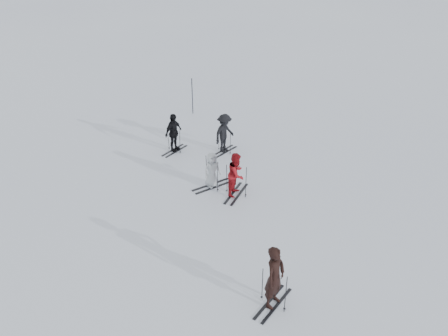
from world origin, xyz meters
name	(u,v)px	position (x,y,z in m)	size (l,w,h in m)	color
ground	(218,202)	(0.00, 0.00, 0.00)	(120.00, 120.00, 0.00)	silver
skier_near_dark	(275,278)	(2.74, -4.75, 0.98)	(0.72, 0.47, 1.97)	black
skier_red	(236,175)	(0.55, 0.77, 0.90)	(0.87, 0.68, 1.79)	maroon
skier_grey	(212,170)	(-0.53, 1.13, 0.75)	(0.73, 0.48, 1.50)	#B3B9BD
skier_uphill_left	(174,133)	(-3.10, 3.90, 0.93)	(1.09, 0.45, 1.86)	black
skier_uphill_far	(224,134)	(-0.75, 4.38, 0.94)	(1.21, 0.69, 1.87)	black
skis_near_dark	(274,288)	(2.74, -4.75, 0.61)	(0.88, 1.67, 1.22)	black
skis_red	(236,180)	(0.55, 0.77, 0.67)	(0.97, 1.82, 1.33)	black
skis_grey	(212,172)	(-0.53, 1.13, 0.67)	(0.97, 1.83, 1.34)	black
skis_uphill_left	(174,140)	(-3.10, 3.90, 0.59)	(0.85, 1.61, 1.18)	black
skis_uphill_far	(224,140)	(-0.75, 4.38, 0.59)	(0.85, 1.61, 1.17)	black
piste_marker	(192,96)	(-3.61, 8.74, 1.04)	(0.05, 0.05, 2.07)	black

